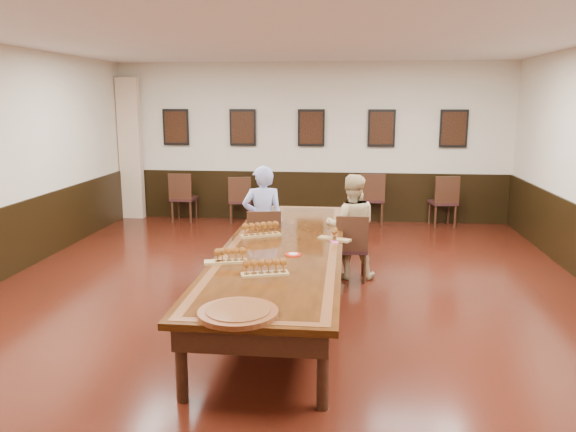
# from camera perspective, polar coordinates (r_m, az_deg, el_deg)

# --- Properties ---
(floor) EXTENTS (8.00, 10.00, 0.02)m
(floor) POSITION_cam_1_polar(r_m,az_deg,el_deg) (6.95, -0.44, -9.03)
(floor) COLOR black
(floor) RESTS_ON ground
(ceiling) EXTENTS (8.00, 10.00, 0.02)m
(ceiling) POSITION_cam_1_polar(r_m,az_deg,el_deg) (6.54, -0.49, 18.39)
(ceiling) COLOR white
(ceiling) RESTS_ON floor
(wall_back) EXTENTS (8.00, 0.02, 3.20)m
(wall_back) POSITION_cam_1_polar(r_m,az_deg,el_deg) (11.52, 2.39, 7.47)
(wall_back) COLOR beige
(wall_back) RESTS_ON floor
(wall_front) EXTENTS (8.00, 0.02, 3.20)m
(wall_front) POSITION_cam_1_polar(r_m,az_deg,el_deg) (1.83, -19.35, -16.63)
(wall_front) COLOR beige
(wall_front) RESTS_ON floor
(chair_man) EXTENTS (0.55, 0.58, 0.98)m
(chair_man) POSITION_cam_1_polar(r_m,az_deg,el_deg) (7.84, -2.51, -2.77)
(chair_man) COLOR black
(chair_man) RESTS_ON floor
(chair_woman) EXTENTS (0.45, 0.49, 0.93)m
(chair_woman) POSITION_cam_1_polar(r_m,az_deg,el_deg) (7.79, 6.43, -3.11)
(chair_woman) COLOR black
(chair_woman) RESTS_ON floor
(spare_chair_a) EXTENTS (0.49, 0.53, 1.00)m
(spare_chair_a) POSITION_cam_1_polar(r_m,az_deg,el_deg) (11.70, -10.53, 1.93)
(spare_chair_a) COLOR black
(spare_chair_a) RESTS_ON floor
(spare_chair_b) EXTENTS (0.53, 0.56, 0.95)m
(spare_chair_b) POSITION_cam_1_polar(r_m,az_deg,el_deg) (11.41, -4.91, 1.71)
(spare_chair_b) COLOR black
(spare_chair_b) RESTS_ON floor
(spare_chair_c) EXTENTS (0.49, 0.53, 1.03)m
(spare_chair_c) POSITION_cam_1_polar(r_m,az_deg,el_deg) (11.44, 8.53, 1.84)
(spare_chair_c) COLOR black
(spare_chair_c) RESTS_ON floor
(spare_chair_d) EXTENTS (0.55, 0.59, 1.01)m
(spare_chair_d) POSITION_cam_1_polar(r_m,az_deg,el_deg) (11.45, 15.46, 1.51)
(spare_chair_d) COLOR black
(spare_chair_d) RESTS_ON floor
(person_man) EXTENTS (0.64, 0.48, 1.57)m
(person_man) POSITION_cam_1_polar(r_m,az_deg,el_deg) (7.87, -2.56, -0.51)
(person_man) COLOR #5161CB
(person_man) RESTS_ON floor
(person_woman) EXTENTS (0.74, 0.59, 1.46)m
(person_woman) POSITION_cam_1_polar(r_m,az_deg,el_deg) (7.83, 6.45, -1.06)
(person_woman) COLOR #DBC089
(person_woman) RESTS_ON floor
(pink_phone) EXTENTS (0.11, 0.16, 0.01)m
(pink_phone) POSITION_cam_1_polar(r_m,az_deg,el_deg) (6.85, 4.72, -2.63)
(pink_phone) COLOR #F953B3
(pink_phone) RESTS_ON conference_table
(curtain) EXTENTS (0.45, 0.18, 2.90)m
(curtain) POSITION_cam_1_polar(r_m,az_deg,el_deg) (12.17, -15.70, 6.56)
(curtain) COLOR #CCAD8C
(curtain) RESTS_ON floor
(wainscoting) EXTENTS (8.00, 10.00, 1.00)m
(wainscoting) POSITION_cam_1_polar(r_m,az_deg,el_deg) (6.78, -0.45, -4.99)
(wainscoting) COLOR black
(wainscoting) RESTS_ON floor
(conference_table) EXTENTS (1.40, 5.00, 0.76)m
(conference_table) POSITION_cam_1_polar(r_m,az_deg,el_deg) (6.75, -0.45, -4.09)
(conference_table) COLOR black
(conference_table) RESTS_ON floor
(posters) EXTENTS (6.14, 0.04, 0.74)m
(posters) POSITION_cam_1_polar(r_m,az_deg,el_deg) (11.43, 2.37, 8.94)
(posters) COLOR black
(posters) RESTS_ON wall_back
(flight_a) EXTENTS (0.52, 0.37, 0.19)m
(flight_a) POSITION_cam_1_polar(r_m,az_deg,el_deg) (7.10, -2.80, -1.42)
(flight_a) COLOR #9D7741
(flight_a) RESTS_ON conference_table
(flight_b) EXTENTS (0.42, 0.29, 0.15)m
(flight_b) POSITION_cam_1_polar(r_m,az_deg,el_deg) (6.95, 4.75, -1.88)
(flight_b) COLOR #9D7741
(flight_b) RESTS_ON conference_table
(flight_c) EXTENTS (0.47, 0.24, 0.17)m
(flight_c) POSITION_cam_1_polar(r_m,az_deg,el_deg) (5.98, -6.21, -4.07)
(flight_c) COLOR #9D7741
(flight_c) RESTS_ON conference_table
(flight_d) EXTENTS (0.49, 0.28, 0.17)m
(flight_d) POSITION_cam_1_polar(r_m,az_deg,el_deg) (5.54, -2.36, -5.29)
(flight_d) COLOR #9D7741
(flight_d) RESTS_ON conference_table
(red_plate_grp) EXTENTS (0.19, 0.19, 0.02)m
(red_plate_grp) POSITION_cam_1_polar(r_m,az_deg,el_deg) (6.26, 0.53, -3.95)
(red_plate_grp) COLOR red
(red_plate_grp) RESTS_ON conference_table
(carved_platter) EXTENTS (0.75, 0.75, 0.05)m
(carved_platter) POSITION_cam_1_polar(r_m,az_deg,el_deg) (4.58, -5.10, -9.76)
(carved_platter) COLOR #572611
(carved_platter) RESTS_ON conference_table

